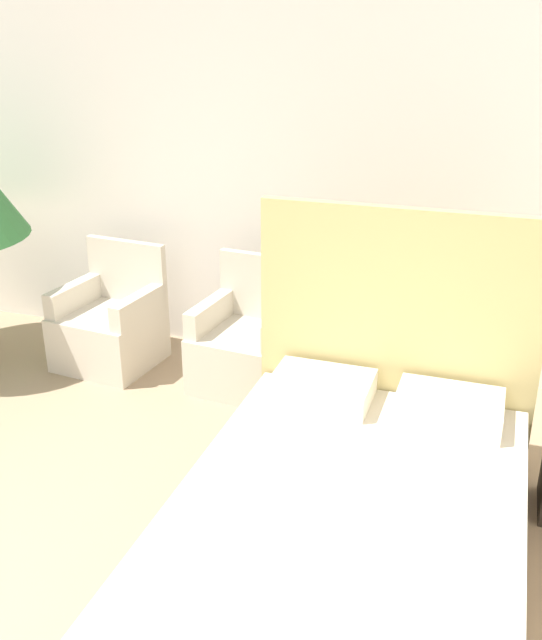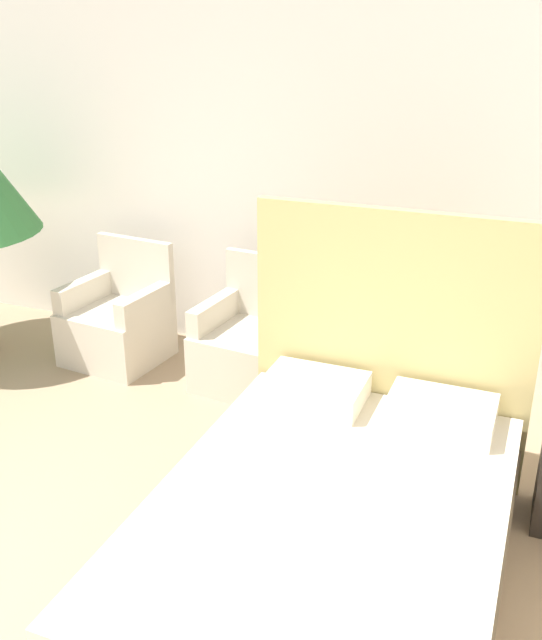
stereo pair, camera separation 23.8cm
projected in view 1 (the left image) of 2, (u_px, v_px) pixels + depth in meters
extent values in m
cube|color=silver|center=(248.00, 166.00, 5.22)|extent=(10.00, 0.06, 2.90)
cube|color=brown|center=(344.00, 563.00, 3.25)|extent=(1.53, 2.16, 0.28)
cube|color=beige|center=(346.00, 520.00, 3.16)|extent=(1.50, 2.12, 0.20)
cube|color=tan|center=(394.00, 343.00, 3.98)|extent=(1.56, 0.06, 1.53)
cube|color=silver|center=(322.00, 388.00, 3.93)|extent=(0.55, 0.39, 0.14)
cube|color=silver|center=(449.00, 408.00, 3.73)|extent=(0.55, 0.39, 0.14)
cube|color=beige|center=(109.00, 338.00, 5.40)|extent=(0.74, 0.71, 0.42)
cube|color=beige|center=(127.00, 271.00, 5.47)|extent=(0.68, 0.13, 0.48)
cube|color=beige|center=(74.00, 296.00, 5.39)|extent=(0.16, 0.59, 0.19)
cube|color=beige|center=(138.00, 307.00, 5.17)|extent=(0.16, 0.59, 0.19)
cube|color=beige|center=(247.00, 359.00, 5.07)|extent=(0.73, 0.71, 0.42)
cube|color=beige|center=(264.00, 287.00, 5.14)|extent=(0.68, 0.12, 0.48)
cube|color=beige|center=(210.00, 313.00, 5.06)|extent=(0.15, 0.59, 0.19)
cube|color=beige|center=(285.00, 327.00, 4.84)|extent=(0.15, 0.59, 0.19)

